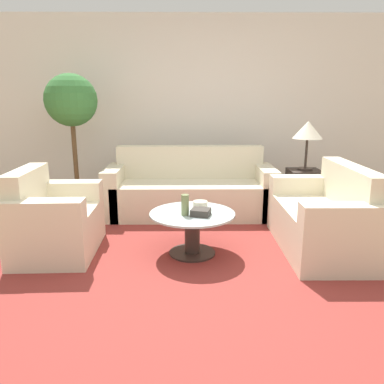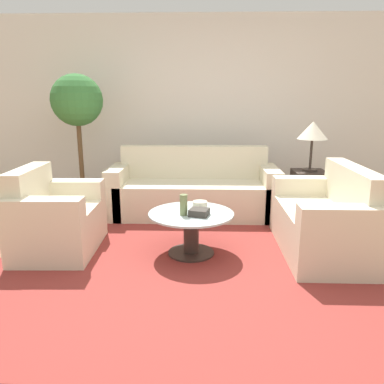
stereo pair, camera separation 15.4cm
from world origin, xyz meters
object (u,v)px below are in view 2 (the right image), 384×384
Objects in this scene: loveseat at (327,223)px; coffee_table at (191,227)px; sofa_main at (194,192)px; table_lamp at (313,132)px; book_stack at (199,212)px; bowl at (200,204)px; potted_plant at (78,115)px; vase at (184,205)px; armchair at (54,222)px.

coffee_table is (-1.31, -0.10, -0.02)m from loveseat.
sofa_main is 3.51× the size of table_lamp.
coffee_table is 3.99× the size of book_stack.
loveseat is 9.38× the size of bowl.
loveseat is at bearing -26.40° from potted_plant.
coffee_table is at bearing 148.25° from book_stack.
bowl is at bearing -93.32° from loveseat.
bowl is 0.26m from book_stack.
book_stack reaches higher than coffee_table.
coffee_table is 2.34m from potted_plant.
potted_plant reaches higher than vase.
sofa_main reaches higher than armchair.
bowl is at bearing -85.21° from sofa_main.
sofa_main reaches higher than coffee_table.
coffee_table is 0.26m from bowl.
sofa_main is at bearing -132.05° from loveseat.
bowl is at bearing 104.55° from book_stack.
sofa_main reaches higher than vase.
sofa_main is 10.85× the size of vase.
armchair is 3.08m from table_lamp.
book_stack is at bearing -47.23° from coffee_table.
armchair is 1.74m from potted_plant.
coffee_table is at bearing -94.09° from armchair.
potted_plant is (-0.17, 1.45, 0.96)m from armchair.
table_lamp is at bearing -69.15° from armchair.
potted_plant is (-1.50, 0.19, 0.96)m from sofa_main.
loveseat reaches higher than vase.
potted_plant is 8.76× the size of book_stack.
potted_plant is (-1.51, 1.50, 0.98)m from coffee_table.
bowl is (0.15, 0.25, -0.07)m from vase.
vase is at bearing -120.13° from bowl.
book_stack is at bearing -81.11° from loveseat.
coffee_table is 0.46× the size of potted_plant.
book_stack is (-1.23, -0.19, 0.15)m from loveseat.
potted_plant is (-2.92, 0.30, 0.18)m from table_lamp.
table_lamp is at bearing 59.30° from book_stack.
vase is 0.96× the size of book_stack.
armchair reaches higher than bowl.
armchair reaches higher than coffee_table.
sofa_main is 1.63m from table_lamp.
potted_plant is 2.38m from book_stack.
armchair is 0.71× the size of loveseat.
potted_plant is 2.26m from vase.
vase is at bearing -132.59° from coffee_table.
sofa_main is 1.40m from vase.
book_stack is at bearing -97.28° from armchair.
sofa_main is at bearing -48.38° from armchair.
coffee_table is at bearing -44.83° from potted_plant.
coffee_table is at bearing -85.17° from loveseat.
table_lamp is 2.94m from potted_plant.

